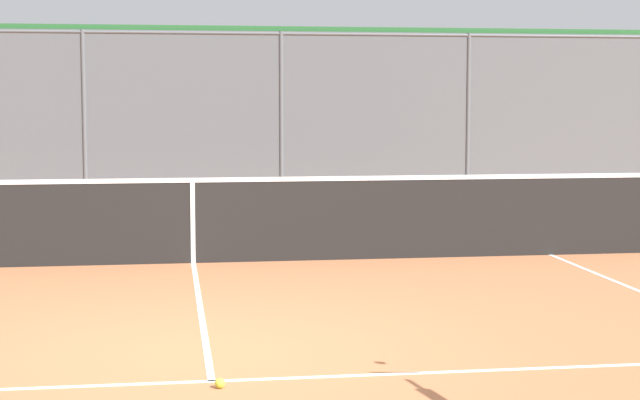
% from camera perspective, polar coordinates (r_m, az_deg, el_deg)
% --- Properties ---
extents(ground_plane, '(60.00, 60.00, 0.00)m').
position_cam_1_polar(ground_plane, '(7.65, -6.25, -8.35)').
color(ground_plane, '#B76B42').
extents(court_line_markings, '(8.44, 9.01, 0.01)m').
position_cam_1_polar(court_line_markings, '(6.55, -5.87, -10.73)').
color(court_line_markings, white).
rests_on(court_line_markings, ground).
extents(fence_backdrop, '(18.95, 1.37, 3.04)m').
position_cam_1_polar(fence_backdrop, '(17.69, -7.53, 4.48)').
color(fence_backdrop, '#565B60').
rests_on(fence_backdrop, ground).
extents(tennis_net, '(10.85, 0.09, 1.07)m').
position_cam_1_polar(tennis_net, '(11.67, -7.03, -1.07)').
color(tennis_net, '#2D2D2D').
rests_on(tennis_net, ground).
extents(tennis_ball_near_net, '(0.07, 0.07, 0.07)m').
position_cam_1_polar(tennis_ball_near_net, '(6.73, -5.54, -10.02)').
color(tennis_ball_near_net, '#C1D138').
rests_on(tennis_ball_near_net, ground).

